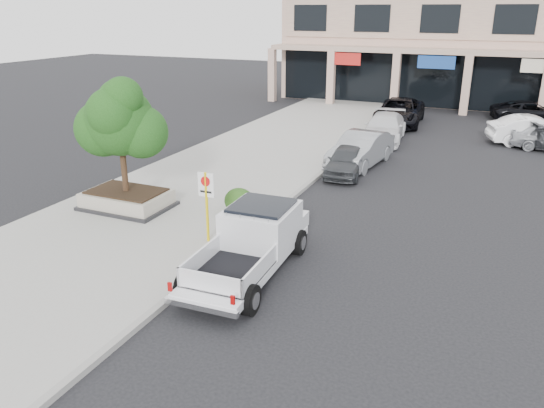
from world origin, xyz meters
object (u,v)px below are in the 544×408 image
(pickup_truck, at_px, (247,246))
(curb_car_d, at_px, (399,112))
(planter, at_px, (127,199))
(curb_car_b, at_px, (361,150))
(curb_car_c, at_px, (384,128))
(lot_car_b, at_px, (534,131))
(no_parking_sign, at_px, (206,198))
(curb_car_a, at_px, (346,161))
(lot_car_d, at_px, (531,112))
(planter_tree, at_px, (125,121))

(pickup_truck, relative_size, curb_car_d, 0.95)
(pickup_truck, bearing_deg, curb_car_d, 88.32)
(planter, xyz_separation_m, curb_car_b, (6.38, 9.53, 0.33))
(curb_car_c, height_order, lot_car_b, lot_car_b)
(no_parking_sign, distance_m, curb_car_d, 21.67)
(curb_car_a, distance_m, curb_car_b, 1.69)
(curb_car_c, bearing_deg, lot_car_b, 12.42)
(pickup_truck, relative_size, lot_car_b, 1.18)
(curb_car_c, bearing_deg, planter, -117.79)
(curb_car_d, height_order, lot_car_d, curb_car_d)
(curb_car_d, height_order, lot_car_b, curb_car_d)
(planter, height_order, planter_tree, planter_tree)
(curb_car_d, xyz_separation_m, lot_car_b, (7.96, -2.53, -0.04))
(planter, xyz_separation_m, curb_car_d, (6.17, 20.12, 0.36))
(no_parking_sign, xyz_separation_m, curb_car_b, (2.05, 10.99, -0.82))
(curb_car_c, bearing_deg, pickup_truck, -94.91)
(lot_car_d, bearing_deg, curb_car_a, 139.41)
(lot_car_b, bearing_deg, planter_tree, 122.97)
(planter_tree, relative_size, lot_car_b, 0.83)
(curb_car_b, xyz_separation_m, lot_car_d, (7.70, 14.95, -0.11))
(curb_car_a, distance_m, curb_car_c, 7.26)
(planter_tree, xyz_separation_m, curb_car_b, (6.25, 9.38, -2.60))
(planter, xyz_separation_m, curb_car_c, (6.29, 15.11, 0.29))
(pickup_truck, xyz_separation_m, curb_car_d, (-0.21, 22.85, -0.06))
(planter_tree, distance_m, no_parking_sign, 4.84)
(curb_car_a, bearing_deg, no_parking_sign, -106.34)
(planter_tree, relative_size, curb_car_b, 0.81)
(curb_car_a, height_order, curb_car_d, curb_car_d)
(curb_car_d, distance_m, lot_car_d, 9.03)
(curb_car_d, bearing_deg, lot_car_d, 25.18)
(pickup_truck, distance_m, lot_car_b, 21.75)
(planter_tree, distance_m, lot_car_b, 22.51)
(curb_car_a, xyz_separation_m, curb_car_b, (0.20, 1.68, 0.15))
(planter, relative_size, planter_tree, 0.80)
(pickup_truck, distance_m, curb_car_c, 17.84)
(curb_car_b, distance_m, curb_car_d, 10.60)
(planter_tree, distance_m, curb_car_d, 21.02)
(curb_car_b, relative_size, lot_car_d, 0.97)
(planter, distance_m, no_parking_sign, 4.72)
(planter, distance_m, planter_tree, 2.95)
(curb_car_d, bearing_deg, pickup_truck, -93.10)
(planter_tree, relative_size, curb_car_a, 1.03)
(planter, relative_size, curb_car_c, 0.61)
(curb_car_b, height_order, lot_car_b, curb_car_b)
(curb_car_c, relative_size, curb_car_d, 0.87)
(curb_car_a, height_order, curb_car_c, curb_car_c)
(curb_car_c, bearing_deg, lot_car_d, 45.08)
(lot_car_d, bearing_deg, pickup_truck, 149.02)
(no_parking_sign, bearing_deg, pickup_truck, -31.95)
(curb_car_a, bearing_deg, pickup_truck, -94.09)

